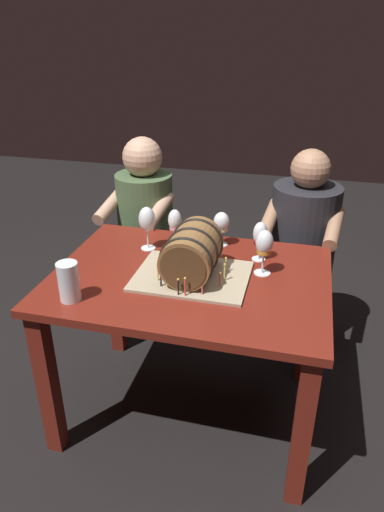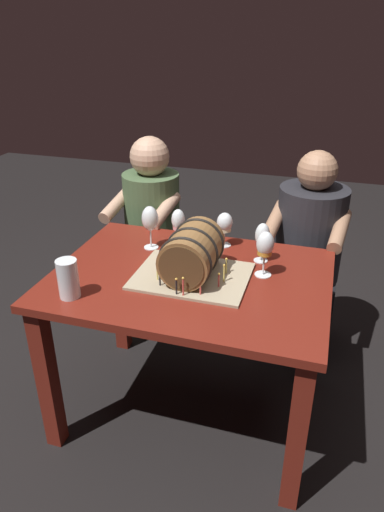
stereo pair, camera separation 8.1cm
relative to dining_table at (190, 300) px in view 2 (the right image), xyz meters
The scene contains 11 objects.
ground_plane 0.63m from the dining_table, ahead, with size 8.00×8.00×0.00m, color black.
dining_table is the anchor object (origin of this frame).
barrel_cake 0.23m from the dining_table, 50.46° to the right, with size 0.47×0.36×0.23m.
wine_glass_white 0.41m from the dining_table, 78.12° to the left, with size 0.08×0.08×0.17m.
wine_glass_empty 0.42m from the dining_table, 141.73° to the left, with size 0.08×0.08×0.21m.
wine_glass_rose 0.40m from the dining_table, 117.06° to the left, with size 0.07×0.07×0.17m.
wine_glass_red 0.42m from the dining_table, 39.48° to the left, with size 0.06×0.06×0.18m.
wine_glass_amber 0.40m from the dining_table, 17.16° to the left, with size 0.07×0.07×0.20m.
beer_pint 0.54m from the dining_table, 143.16° to the right, with size 0.08×0.08×0.16m.
person_seated_left 0.83m from the dining_table, 122.79° to the left, with size 0.39×0.48×1.16m.
person_seated_right 0.83m from the dining_table, 57.26° to the left, with size 0.42×0.51×1.15m.
Camera 2 is at (0.51, -1.65, 1.72)m, focal length 32.75 mm.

